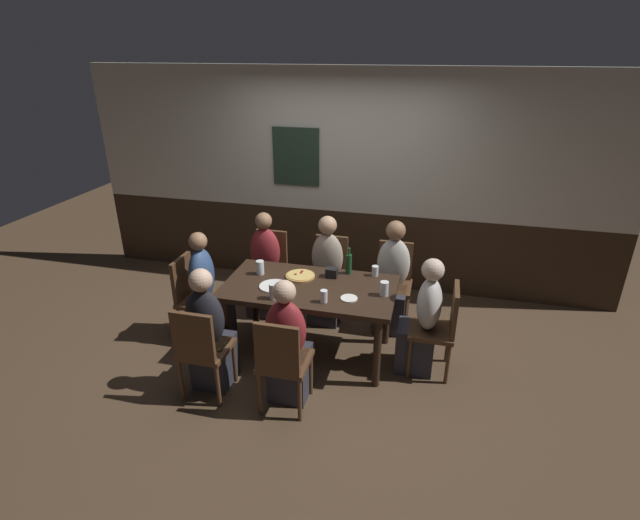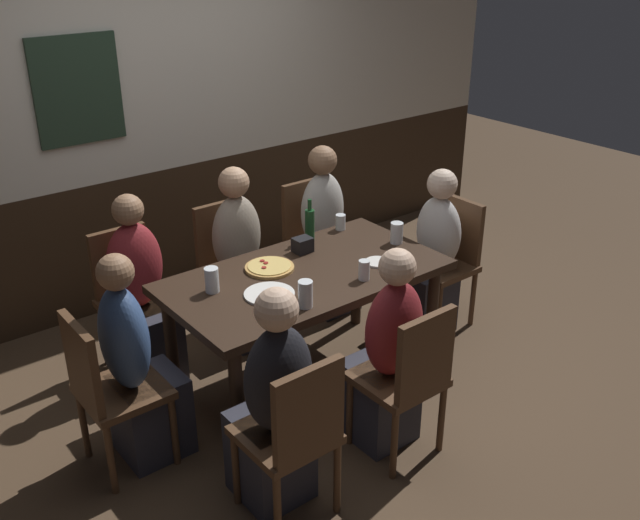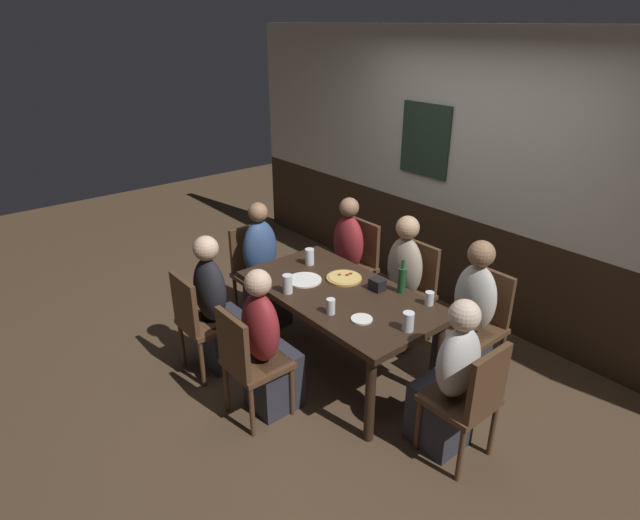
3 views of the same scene
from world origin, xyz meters
name	(u,v)px [view 2 (image 2 of 3)]	position (x,y,z in m)	size (l,w,h in m)	color
ground_plane	(306,381)	(0.00, 0.00, 0.00)	(12.00, 12.00, 0.00)	#4C3826
wall_back	(161,119)	(0.00, 1.65, 1.30)	(6.40, 0.13, 2.60)	#332316
dining_table	(306,286)	(0.00, 0.00, 0.65)	(1.60, 0.86, 0.74)	black
chair_right_far	(312,235)	(0.71, 0.85, 0.50)	(0.40, 0.40, 0.88)	#513521
chair_left_far	(130,292)	(-0.71, 0.85, 0.50)	(0.40, 0.40, 0.88)	#513521
chair_mid_far	(229,261)	(0.00, 0.85, 0.50)	(0.40, 0.40, 0.88)	#513521
chair_head_west	(107,386)	(-1.22, 0.00, 0.50)	(0.40, 0.40, 0.88)	#513521
chair_head_east	(448,255)	(1.22, 0.00, 0.50)	(0.40, 0.40, 0.88)	#513521
chair_mid_near	(408,375)	(0.00, -0.85, 0.50)	(0.40, 0.40, 0.88)	#513521
chair_left_near	(295,431)	(-0.71, -0.85, 0.50)	(0.40, 0.40, 0.88)	#513521
person_right_far	(326,241)	(0.71, 0.69, 0.50)	(0.34, 0.37, 1.19)	#2D2D38
person_left_far	(142,303)	(-0.71, 0.68, 0.49)	(0.34, 0.37, 1.16)	#2D2D38
person_mid_far	(242,269)	(0.00, 0.68, 0.50)	(0.34, 0.37, 1.18)	#2D2D38
person_head_west	(138,375)	(-1.06, 0.00, 0.49)	(0.37, 0.34, 1.17)	#2D2D38
person_head_east	(431,264)	(1.05, 0.00, 0.48)	(0.37, 0.34, 1.13)	#2D2D38
person_mid_near	(386,363)	(0.00, -0.68, 0.48)	(0.34, 0.37, 1.14)	#2D2D38
person_left_near	(274,415)	(-0.71, -0.68, 0.49)	(0.34, 0.37, 1.16)	#2D2D38
pizza	(269,267)	(-0.14, 0.16, 0.75)	(0.28, 0.28, 0.03)	tan
beer_glass_tall	(305,296)	(-0.24, -0.32, 0.80)	(0.08, 0.08, 0.15)	silver
highball_clear	(340,223)	(0.56, 0.36, 0.79)	(0.07, 0.07, 0.10)	silver
pint_glass_stout	(212,281)	(-0.53, 0.13, 0.80)	(0.08, 0.08, 0.14)	silver
tumbler_water	(397,234)	(0.70, -0.02, 0.80)	(0.08, 0.08, 0.13)	silver
pint_glass_amber	(364,271)	(0.20, -0.27, 0.79)	(0.06, 0.06, 0.11)	silver
beer_bottle_green	(310,224)	(0.30, 0.35, 0.85)	(0.06, 0.06, 0.27)	#194723
plate_white_large	(269,294)	(-0.32, -0.10, 0.75)	(0.27, 0.27, 0.01)	white
plate_white_small	(378,262)	(0.41, -0.16, 0.75)	(0.15, 0.15, 0.01)	white
condiment_caddy	(303,245)	(0.16, 0.24, 0.79)	(0.11, 0.09, 0.09)	black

